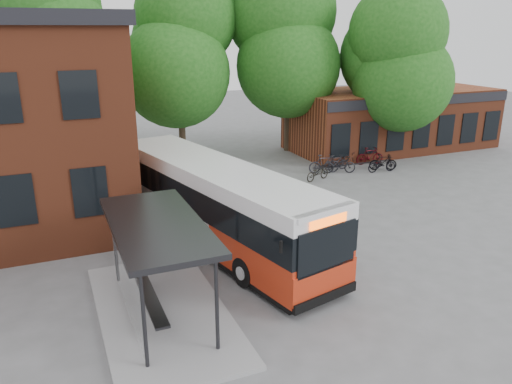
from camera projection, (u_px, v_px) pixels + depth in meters
name	position (u px, v px, depth m)	size (l,w,h in m)	color
ground	(286.00, 271.00, 17.05)	(100.00, 100.00, 0.00)	slate
shop_row	(392.00, 119.00, 34.25)	(14.00, 6.20, 4.00)	brown
bus_shelter	(160.00, 269.00, 14.05)	(3.60, 7.00, 2.90)	#29292D
bike_rail	(352.00, 167.00, 29.18)	(5.20, 0.10, 0.38)	#29292D
tree_0	(58.00, 75.00, 27.09)	(7.92, 7.92, 11.00)	#1B5115
tree_1	(180.00, 75.00, 30.66)	(7.92, 7.92, 10.40)	#1B5115
tree_2	(289.00, 67.00, 32.30)	(7.92, 7.92, 11.00)	#1B5115
tree_3	(389.00, 84.00, 30.93)	(7.04, 7.04, 9.28)	#1B5115
city_bus	(216.00, 205.00, 18.90)	(2.60, 12.19, 3.10)	red
bicycle_0	(317.00, 173.00, 27.15)	(0.57, 1.63, 0.85)	black
bicycle_1	(324.00, 164.00, 28.50)	(0.51, 1.80, 1.08)	#26252C
bicycle_2	(339.00, 165.00, 28.50)	(0.66, 1.90, 1.00)	black
bicycle_3	(336.00, 162.00, 29.18)	(0.41, 1.47, 0.88)	#242429
bicycle_4	(346.00, 159.00, 30.06)	(0.53, 1.52, 0.80)	black
bicycle_5	(370.00, 156.00, 30.32)	(0.50, 1.77, 1.06)	#3A070B
bicycle_6	(382.00, 164.00, 28.73)	(0.61, 1.74, 0.91)	black
bicycle_7	(383.00, 162.00, 29.09)	(0.46, 1.61, 0.97)	black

